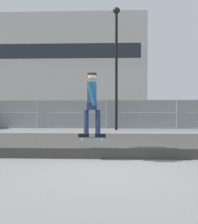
{
  "coord_description": "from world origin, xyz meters",
  "views": [
    {
      "loc": [
        -0.0,
        -4.91,
        1.37
      ],
      "look_at": [
        -0.39,
        6.5,
        1.12
      ],
      "focal_mm": 35.65,
      "sensor_mm": 36.0,
      "label": 1
    }
  ],
  "objects_px": {
    "parked_car_mid": "(163,114)",
    "parked_car_near": "(74,114)",
    "skater": "(92,101)",
    "skateboard": "(92,138)",
    "street_lamp": "(116,55)"
  },
  "relations": [
    {
      "from": "skater",
      "to": "parked_car_mid",
      "type": "xyz_separation_m",
      "value": [
        4.75,
        11.58,
        -0.71
      ]
    },
    {
      "from": "parked_car_near",
      "to": "street_lamp",
      "type": "bearing_deg",
      "value": -49.95
    },
    {
      "from": "parked_car_near",
      "to": "parked_car_mid",
      "type": "xyz_separation_m",
      "value": [
        6.9,
        0.28,
        0.0
      ]
    },
    {
      "from": "street_lamp",
      "to": "parked_car_near",
      "type": "xyz_separation_m",
      "value": [
        -3.12,
        3.71,
        -3.67
      ]
    },
    {
      "from": "skater",
      "to": "street_lamp",
      "type": "height_order",
      "value": "street_lamp"
    },
    {
      "from": "parked_car_mid",
      "to": "street_lamp",
      "type": "bearing_deg",
      "value": -133.41
    },
    {
      "from": "skater",
      "to": "parked_car_near",
      "type": "height_order",
      "value": "skater"
    },
    {
      "from": "parked_car_mid",
      "to": "parked_car_near",
      "type": "bearing_deg",
      "value": -177.69
    },
    {
      "from": "skateboard",
      "to": "skater",
      "type": "distance_m",
      "value": 0.97
    },
    {
      "from": "skateboard",
      "to": "skater",
      "type": "height_order",
      "value": "skater"
    },
    {
      "from": "parked_car_near",
      "to": "parked_car_mid",
      "type": "relative_size",
      "value": 0.99
    },
    {
      "from": "street_lamp",
      "to": "skater",
      "type": "bearing_deg",
      "value": -97.29
    },
    {
      "from": "skateboard",
      "to": "parked_car_near",
      "type": "height_order",
      "value": "parked_car_near"
    },
    {
      "from": "skater",
      "to": "parked_car_mid",
      "type": "bearing_deg",
      "value": 67.72
    },
    {
      "from": "skater",
      "to": "skateboard",
      "type": "bearing_deg",
      "value": 135.0
    }
  ]
}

